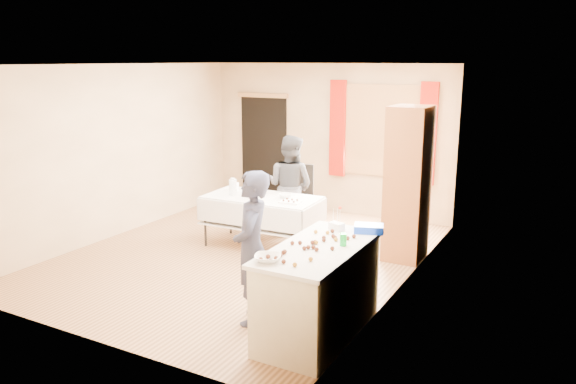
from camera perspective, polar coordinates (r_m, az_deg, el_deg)
The scene contains 29 objects.
floor at distance 7.90m, azimuth -4.47°, elevation -6.48°, with size 4.50×5.50×0.02m, color #9E7047.
ceiling at distance 7.44m, azimuth -4.85°, elevation 12.88°, with size 4.50×5.50×0.02m, color white.
wall_back at distance 9.95m, azimuth 4.08°, elevation 5.43°, with size 4.50×0.02×2.60m, color tan.
wall_front at distance 5.52m, azimuth -20.49°, elevation -1.85°, with size 4.50×0.02×2.60m, color tan.
wall_left at distance 8.98m, azimuth -16.86°, elevation 4.03°, with size 0.02×5.50×2.60m, color tan.
wall_right at distance 6.62m, azimuth 11.97°, elevation 1.15°, with size 0.02×5.50×2.60m, color tan.
window_frame at distance 9.52m, azimuth 9.51°, elevation 6.14°, with size 1.32×0.06×1.52m, color olive.
window_pane at distance 9.51m, azimuth 9.48°, elevation 6.13°, with size 1.20×0.02×1.40m, color white.
curtain_left at distance 9.76m, azimuth 5.06°, elevation 6.44°, with size 0.28×0.06×1.65m, color #9A1507.
curtain_right at distance 9.25m, azimuth 13.99°, elevation 5.72°, with size 0.28×0.06×1.65m, color #9A1507.
doorway at distance 10.57m, azimuth -2.46°, elevation 4.27°, with size 0.95×0.04×2.00m, color black.
door_lintel at distance 10.43m, azimuth -2.60°, elevation 9.79°, with size 1.05×0.06×0.08m, color olive.
cabinet at distance 7.66m, azimuth 12.06°, elevation 0.80°, with size 0.50×0.60×2.08m, color brown.
counter at distance 5.60m, azimuth 3.15°, elevation -9.94°, with size 0.75×1.59×0.91m.
party_table at distance 8.11m, azimuth -2.64°, elevation -2.57°, with size 1.70×0.93×0.75m.
chair at distance 9.00m, azimuth 1.01°, elevation -1.84°, with size 0.51×0.51×1.03m.
girl at distance 5.73m, azimuth -3.68°, elevation -5.70°, with size 0.58×0.68×1.60m, color #202239.
woman at distance 8.55m, azimuth 0.22°, elevation 0.61°, with size 0.80×0.64×1.56m, color black.
soda_can at distance 5.45m, azimuth 5.63°, elevation -4.85°, with size 0.07×0.07×0.12m, color #119A2D.
mixing_bowl at distance 5.03m, azimuth -2.07°, elevation -6.73°, with size 0.31×0.31×0.06m, color white.
foam_block at distance 5.94m, azimuth 4.95°, elevation -3.49°, with size 0.15×0.10×0.08m, color white.
blue_basket at distance 5.90m, azimuth 8.21°, elevation -3.68°, with size 0.30×0.20×0.08m, color blue.
pitcher at distance 8.15m, azimuth -5.62°, elevation 0.49°, with size 0.11×0.11×0.22m, color silver.
cup_red at distance 8.18m, azimuth -3.85°, elevation 0.24°, with size 0.21×0.21×0.13m, color red.
cup_rainbow at distance 7.90m, azimuth -3.77°, elevation -0.34°, with size 0.13×0.13×0.10m, color red.
small_bowl at distance 7.95m, azimuth -0.27°, elevation -0.38°, with size 0.23×0.23×0.06m, color white.
pastry_tray at distance 7.68m, azimuth 0.24°, elevation -1.02°, with size 0.28×0.20×0.02m, color white.
bottle at distance 8.46m, azimuth -5.36°, elevation 0.77°, with size 0.08×0.08×0.17m, color white.
cake_balls at distance 5.38m, azimuth 2.31°, elevation -5.46°, with size 0.52×1.12×0.04m.
Camera 1 is at (4.08, -6.22, 2.67)m, focal length 35.00 mm.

